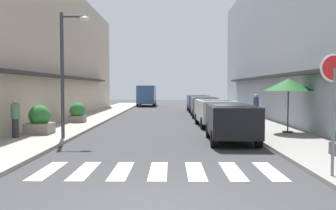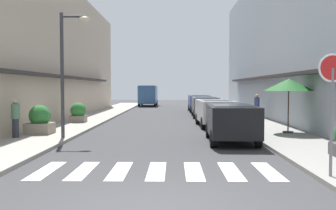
# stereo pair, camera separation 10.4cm
# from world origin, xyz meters

# --- Properties ---
(ground_plane) EXTENTS (85.89, 85.89, 0.00)m
(ground_plane) POSITION_xyz_m (0.00, 15.62, 0.00)
(ground_plane) COLOR #38383A
(sidewalk_left) EXTENTS (2.80, 54.66, 0.12)m
(sidewalk_left) POSITION_xyz_m (-5.14, 15.62, 0.06)
(sidewalk_left) COLOR #9E998E
(sidewalk_left) RESTS_ON ground_plane
(sidewalk_right) EXTENTS (2.80, 54.66, 0.12)m
(sidewalk_right) POSITION_xyz_m (5.14, 15.62, 0.06)
(sidewalk_right) COLOR gray
(sidewalk_right) RESTS_ON ground_plane
(building_row_left) EXTENTS (5.50, 37.14, 9.14)m
(building_row_left) POSITION_xyz_m (-9.03, 16.57, 4.57)
(building_row_left) COLOR #C6B299
(building_row_left) RESTS_ON ground_plane
(building_row_right) EXTENTS (5.50, 37.14, 10.42)m
(building_row_right) POSITION_xyz_m (9.03, 16.57, 5.21)
(building_row_right) COLOR #939EA8
(building_row_right) RESTS_ON ground_plane
(crosswalk) EXTENTS (6.15, 2.20, 0.01)m
(crosswalk) POSITION_xyz_m (-0.00, 2.96, 0.01)
(crosswalk) COLOR silver
(crosswalk) RESTS_ON ground_plane
(parked_car_near) EXTENTS (1.91, 4.05, 1.47)m
(parked_car_near) POSITION_xyz_m (2.69, 8.09, 0.92)
(parked_car_near) COLOR black
(parked_car_near) RESTS_ON ground_plane
(parked_car_mid) EXTENTS (1.94, 4.31, 1.47)m
(parked_car_mid) POSITION_xyz_m (2.69, 13.97, 0.92)
(parked_car_mid) COLOR silver
(parked_car_mid) RESTS_ON ground_plane
(parked_car_far) EXTENTS (1.84, 4.42, 1.47)m
(parked_car_far) POSITION_xyz_m (2.69, 20.67, 0.92)
(parked_car_far) COLOR #4C5156
(parked_car_far) RESTS_ON ground_plane
(parked_car_distant) EXTENTS (1.85, 4.30, 1.47)m
(parked_car_distant) POSITION_xyz_m (2.69, 26.60, 0.92)
(parked_car_distant) COLOR navy
(parked_car_distant) RESTS_ON ground_plane
(delivery_van) EXTENTS (2.03, 5.41, 2.37)m
(delivery_van) POSITION_xyz_m (-2.54, 37.10, 1.41)
(delivery_van) COLOR #33598C
(delivery_van) RESTS_ON ground_plane
(round_street_sign) EXTENTS (0.65, 0.07, 2.79)m
(round_street_sign) POSITION_xyz_m (4.02, 1.97, 2.26)
(round_street_sign) COLOR slate
(round_street_sign) RESTS_ON sidewalk_right
(street_lamp) EXTENTS (1.19, 0.28, 5.01)m
(street_lamp) POSITION_xyz_m (-3.84, 8.46, 3.20)
(street_lamp) COLOR #38383D
(street_lamp) RESTS_ON sidewalk_left
(cafe_umbrella) EXTENTS (2.19, 2.19, 2.43)m
(cafe_umbrella) POSITION_xyz_m (5.57, 10.29, 2.26)
(cafe_umbrella) COLOR #262626
(cafe_umbrella) RESTS_ON sidewalk_right
(planter_midblock) EXTENTS (1.07, 1.07, 1.26)m
(planter_midblock) POSITION_xyz_m (-5.44, 9.76, 0.69)
(planter_midblock) COLOR gray
(planter_midblock) RESTS_ON sidewalk_left
(planter_far) EXTENTS (0.89, 0.89, 1.15)m
(planter_far) POSITION_xyz_m (-5.16, 15.28, 0.67)
(planter_far) COLOR gray
(planter_far) RESTS_ON sidewalk_left
(pedestrian_walking_near) EXTENTS (0.34, 0.34, 1.58)m
(pedestrian_walking_near) POSITION_xyz_m (-5.97, 8.48, 0.94)
(pedestrian_walking_near) COLOR #282B33
(pedestrian_walking_near) RESTS_ON sidewalk_left
(pedestrian_walking_far) EXTENTS (0.34, 0.34, 1.61)m
(pedestrian_walking_far) POSITION_xyz_m (5.80, 17.68, 0.96)
(pedestrian_walking_far) COLOR #282B33
(pedestrian_walking_far) RESTS_ON sidewalk_right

